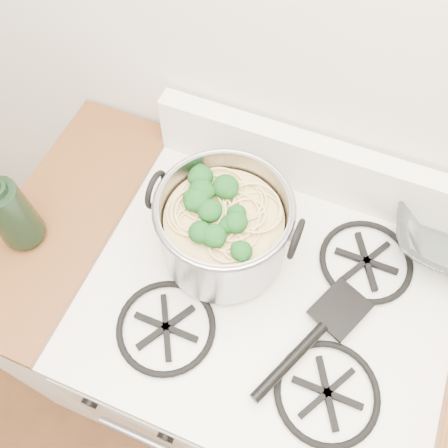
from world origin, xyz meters
The scene contains 5 objects.
gas_range centered at (0.00, 1.26, 0.44)m, with size 0.76×0.66×0.92m.
counter_left centered at (-0.51, 1.26, 0.46)m, with size 0.25×0.65×0.92m.
stock_pot centered at (-0.13, 1.32, 1.01)m, with size 0.30×0.27×0.19m.
spatula centered at (0.15, 1.28, 0.94)m, with size 0.29×0.31×0.02m, color black, non-canonical shape.
bottle centered at (-0.54, 1.19, 1.04)m, with size 0.09×0.10×0.25m, color black.
Camera 1 is at (0.06, 0.86, 1.90)m, focal length 40.00 mm.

